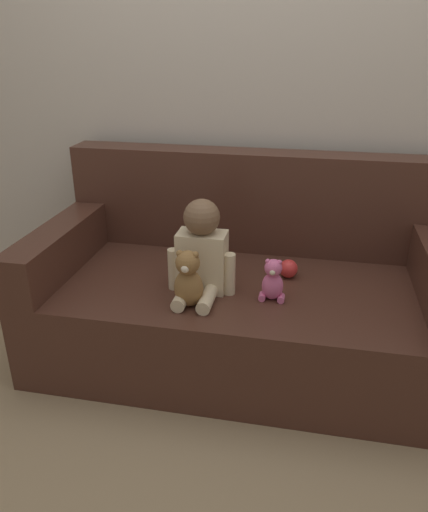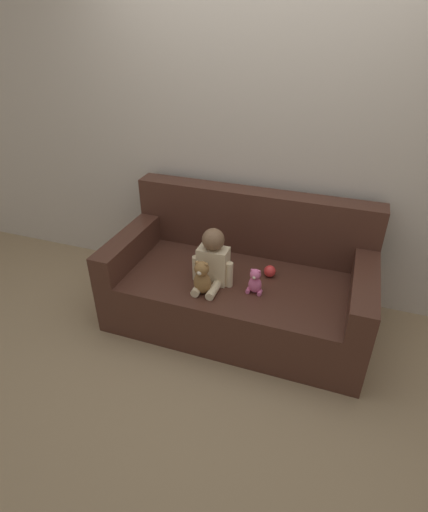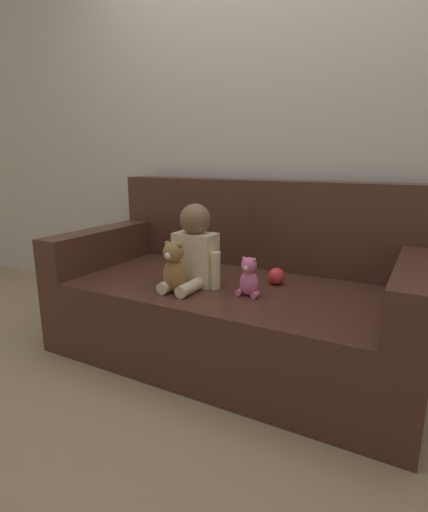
# 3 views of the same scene
# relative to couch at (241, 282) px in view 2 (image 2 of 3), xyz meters

# --- Properties ---
(ground_plane) EXTENTS (12.00, 12.00, 0.00)m
(ground_plane) POSITION_rel_couch_xyz_m (0.00, -0.07, -0.31)
(ground_plane) COLOR #9E8460
(wall_back) EXTENTS (8.00, 0.05, 2.60)m
(wall_back) POSITION_rel_couch_xyz_m (0.00, 0.49, 0.99)
(wall_back) COLOR beige
(wall_back) RESTS_ON ground_plane
(couch) EXTENTS (1.84, 0.94, 0.91)m
(couch) POSITION_rel_couch_xyz_m (0.00, 0.00, 0.00)
(couch) COLOR #47281E
(couch) RESTS_ON ground_plane
(person_baby) EXTENTS (0.29, 0.30, 0.41)m
(person_baby) POSITION_rel_couch_xyz_m (-0.15, -0.21, 0.28)
(person_baby) COLOR beige
(person_baby) RESTS_ON couch
(teddy_bear_brown) EXTENTS (0.12, 0.11, 0.25)m
(teddy_bear_brown) POSITION_rel_couch_xyz_m (-0.17, -0.35, 0.22)
(teddy_bear_brown) COLOR olive
(teddy_bear_brown) RESTS_ON couch
(plush_toy_side) EXTENTS (0.11, 0.08, 0.18)m
(plush_toy_side) POSITION_rel_couch_xyz_m (0.16, -0.23, 0.19)
(plush_toy_side) COLOR #DB6699
(plush_toy_side) RESTS_ON couch
(toy_ball) EXTENTS (0.08, 0.08, 0.08)m
(toy_ball) POSITION_rel_couch_xyz_m (0.21, -0.01, 0.14)
(toy_ball) COLOR red
(toy_ball) RESTS_ON couch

